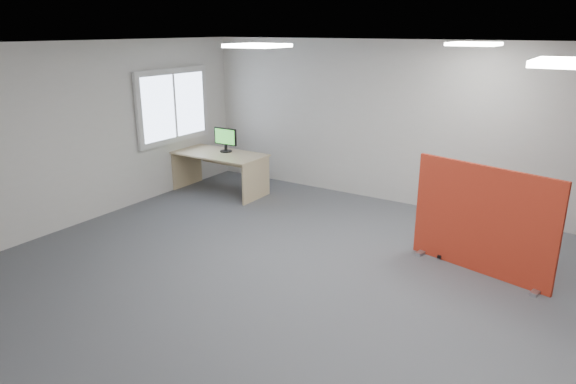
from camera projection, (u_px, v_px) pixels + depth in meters
The scene contains 11 objects.
floor at pixel (345, 300), 5.68m from camera, with size 9.00×9.00×0.00m, color #56595E.
ceiling at pixel (355, 47), 4.85m from camera, with size 9.00×7.00×0.02m, color white.
wall_back at pixel (448, 129), 8.07m from camera, with size 9.00×0.02×2.70m, color silver.
wall_front at pixel (28, 361), 2.45m from camera, with size 9.00×0.02×2.70m, color silver.
wall_left at pixel (74, 136), 7.57m from camera, with size 0.02×7.00×2.70m, color silver.
window at pixel (174, 106), 9.08m from camera, with size 0.06×1.70×1.30m.
ceiling_lights at pixel (413, 48), 5.22m from camera, with size 4.10×4.10×0.04m.
red_divider at pixel (482, 221), 6.15m from camera, with size 1.75×0.48×1.34m.
second_desk at pixel (221, 162), 9.26m from camera, with size 1.67×0.84×0.73m.
monitor_second at pixel (225, 139), 9.21m from camera, with size 0.48×0.22×0.43m.
office_chair at pixel (456, 213), 6.68m from camera, with size 0.67×0.65×1.01m.
Camera 1 is at (2.17, -4.59, 2.87)m, focal length 32.00 mm.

